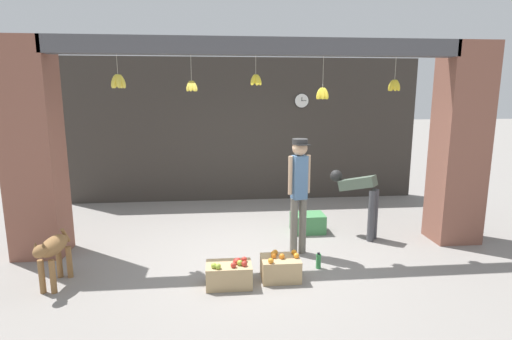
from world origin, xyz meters
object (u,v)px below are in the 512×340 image
object	(u,v)px
produce_box_green	(308,223)
wall_clock	(302,101)
shopkeeper	(299,187)
worker_stooping	(360,195)
water_bottle	(318,261)
fruit_crate_apples	(229,274)
fruit_crate_oranges	(280,268)
dog	(53,251)

from	to	relation	value
produce_box_green	wall_clock	xyz separation A→B (m)	(0.32, 2.22, 2.05)
shopkeeper	wall_clock	xyz separation A→B (m)	(0.67, 3.15, 1.18)
worker_stooping	produce_box_green	distance (m)	1.02
shopkeeper	wall_clock	size ratio (longest dim) A/B	5.48
worker_stooping	water_bottle	size ratio (longest dim) A/B	4.87
worker_stooping	shopkeeper	bearing A→B (deg)	159.65
worker_stooping	fruit_crate_apples	distance (m)	2.74
fruit_crate_apples	produce_box_green	bearing A→B (deg)	52.67
shopkeeper	fruit_crate_oranges	world-z (taller)	shopkeeper
fruit_crate_apples	water_bottle	xyz separation A→B (m)	(1.23, 0.38, -0.05)
worker_stooping	water_bottle	distance (m)	1.62
shopkeeper	fruit_crate_apples	size ratio (longest dim) A/B	3.06
worker_stooping	water_bottle	xyz separation A→B (m)	(-0.97, -1.14, -0.62)
shopkeeper	worker_stooping	world-z (taller)	shopkeeper
fruit_crate_apples	fruit_crate_oranges	bearing A→B (deg)	10.40
worker_stooping	fruit_crate_apples	xyz separation A→B (m)	(-2.20, -1.53, -0.58)
worker_stooping	fruit_crate_oranges	size ratio (longest dim) A/B	2.22
wall_clock	shopkeeper	bearing A→B (deg)	-102.09
fruit_crate_oranges	produce_box_green	world-z (taller)	fruit_crate_oranges
dog	water_bottle	size ratio (longest dim) A/B	3.59
dog	water_bottle	bearing A→B (deg)	99.31
worker_stooping	produce_box_green	xyz separation A→B (m)	(-0.79, 0.32, -0.57)
worker_stooping	fruit_crate_apples	world-z (taller)	worker_stooping
fruit_crate_apples	produce_box_green	size ratio (longest dim) A/B	1.01
fruit_crate_apples	wall_clock	xyz separation A→B (m)	(1.73, 4.07, 2.05)
worker_stooping	produce_box_green	bearing A→B (deg)	109.89
dog	fruit_crate_apples	distance (m)	2.18
dog	produce_box_green	xyz separation A→B (m)	(3.56, 1.66, -0.30)
wall_clock	dog	bearing A→B (deg)	-134.98
dog	produce_box_green	world-z (taller)	dog
fruit_crate_oranges	produce_box_green	xyz separation A→B (m)	(0.75, 1.73, 0.01)
fruit_crate_apples	wall_clock	size ratio (longest dim) A/B	1.79
fruit_crate_apples	water_bottle	size ratio (longest dim) A/B	2.52
shopkeeper	water_bottle	distance (m)	1.09
worker_stooping	fruit_crate_oranges	distance (m)	2.16
shopkeeper	wall_clock	distance (m)	3.43
water_bottle	wall_clock	distance (m)	4.27
dog	fruit_crate_oranges	world-z (taller)	dog
worker_stooping	fruit_crate_apples	bearing A→B (deg)	166.75
produce_box_green	water_bottle	size ratio (longest dim) A/B	2.50
wall_clock	fruit_crate_oranges	bearing A→B (deg)	-105.06
worker_stooping	fruit_crate_oranges	bearing A→B (deg)	174.45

